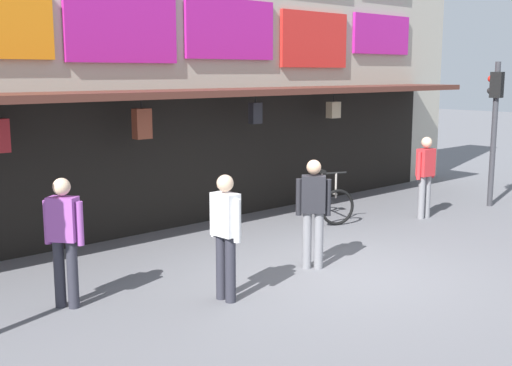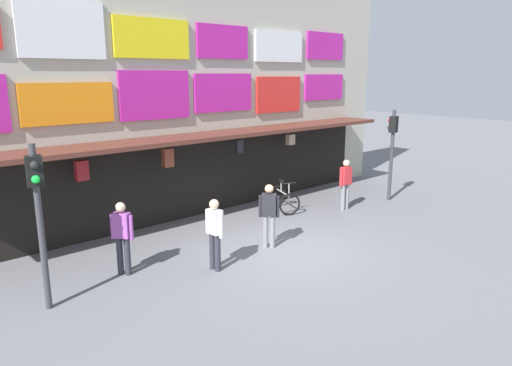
# 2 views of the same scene
# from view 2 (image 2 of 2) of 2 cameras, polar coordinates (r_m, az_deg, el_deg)

# --- Properties ---
(ground_plane) EXTENTS (80.00, 80.00, 0.00)m
(ground_plane) POSITION_cam_2_polar(r_m,az_deg,el_deg) (12.17, 3.43, -8.07)
(ground_plane) COLOR slate
(shopfront) EXTENTS (18.00, 2.60, 8.00)m
(shopfront) POSITION_cam_2_polar(r_m,az_deg,el_deg) (14.89, -9.26, 11.32)
(shopfront) COLOR #B2AD9E
(shopfront) RESTS_ON ground
(traffic_light_near) EXTENTS (0.33, 0.35, 3.20)m
(traffic_light_near) POSITION_cam_2_polar(r_m,az_deg,el_deg) (9.41, -25.06, -2.02)
(traffic_light_near) COLOR #38383D
(traffic_light_near) RESTS_ON ground
(traffic_light_far) EXTENTS (0.33, 0.35, 3.20)m
(traffic_light_far) POSITION_cam_2_polar(r_m,az_deg,el_deg) (16.99, 16.27, 5.00)
(traffic_light_far) COLOR #38383D
(traffic_light_far) RESTS_ON ground
(bicycle_parked) EXTENTS (1.11, 1.35, 1.05)m
(bicycle_parked) POSITION_cam_2_polar(r_m,az_deg,el_deg) (15.36, 3.31, -1.97)
(bicycle_parked) COLOR black
(bicycle_parked) RESTS_ON ground
(pedestrian_in_purple) EXTENTS (0.39, 0.44, 1.68)m
(pedestrian_in_purple) POSITION_cam_2_polar(r_m,az_deg,el_deg) (10.79, -15.99, -6.03)
(pedestrian_in_purple) COLOR #2D2D38
(pedestrian_in_purple) RESTS_ON ground
(pedestrian_in_red) EXTENTS (0.24, 0.53, 1.68)m
(pedestrian_in_red) POSITION_cam_2_polar(r_m,az_deg,el_deg) (10.66, -5.07, -5.80)
(pedestrian_in_red) COLOR #2D2D38
(pedestrian_in_red) RESTS_ON ground
(pedestrian_in_blue) EXTENTS (0.53, 0.25, 1.68)m
(pedestrian_in_blue) POSITION_cam_2_polar(r_m,az_deg,el_deg) (15.60, 10.86, 0.14)
(pedestrian_in_blue) COLOR gray
(pedestrian_in_blue) RESTS_ON ground
(pedestrian_in_green) EXTENTS (0.41, 0.41, 1.68)m
(pedestrian_in_green) POSITION_cam_2_polar(r_m,az_deg,el_deg) (11.97, 1.59, -3.61)
(pedestrian_in_green) COLOR gray
(pedestrian_in_green) RESTS_ON ground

